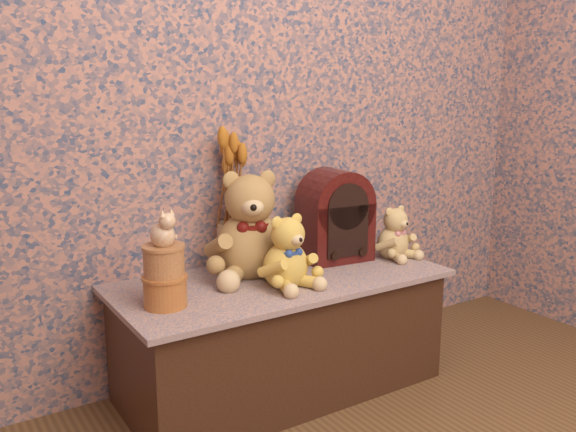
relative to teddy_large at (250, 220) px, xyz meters
name	(u,v)px	position (x,y,z in m)	size (l,w,h in m)	color
display_shelf	(281,334)	(0.08, -0.09, -0.43)	(1.22, 0.57, 0.44)	#3D4F7D
teddy_large	(250,220)	(0.00, 0.00, 0.00)	(0.33, 0.40, 0.42)	olive
teddy_medium	(286,248)	(0.04, -0.18, -0.07)	(0.22, 0.26, 0.27)	#B98D34
teddy_small	(393,230)	(0.61, -0.11, -0.10)	(0.18, 0.22, 0.23)	tan
cathedral_radio	(335,215)	(0.39, 0.00, -0.03)	(0.27, 0.19, 0.37)	#3A0B0A
ceramic_vase	(231,245)	(-0.02, 0.12, -0.12)	(0.11, 0.11, 0.18)	tan
dried_stalks	(230,168)	(-0.02, 0.12, 0.18)	(0.22, 0.22, 0.42)	#B4641C
biscuit_tin_lower	(165,292)	(-0.39, -0.15, -0.16)	(0.14, 0.14, 0.10)	gold
biscuit_tin_upper	(164,261)	(-0.39, -0.15, -0.06)	(0.13, 0.13, 0.10)	tan
cat_figurine	(162,227)	(-0.39, -0.15, 0.05)	(0.09, 0.10, 0.12)	silver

